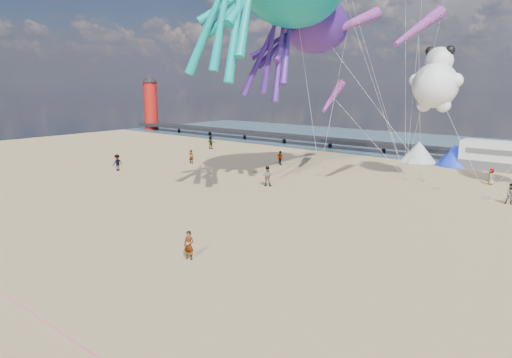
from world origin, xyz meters
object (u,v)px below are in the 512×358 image
Objects in this scene: kite_octopus_purple at (315,25)px; standing_person at (189,245)px; beachgoer_4 at (211,143)px; sandbag_c at (486,198)px; tent_blue at (455,155)px; windsock_mid at (419,28)px; beachgoer_6 at (491,177)px; lighthouse at (151,106)px; beachgoer_5 at (191,157)px; beachgoer_2 at (117,163)px; beachgoer_7 at (267,176)px; beachgoer_1 at (511,194)px; kite_panda at (435,85)px; beachgoer_3 at (280,158)px; sandbag_d at (421,180)px; tent_white at (419,151)px; sandbag_b at (437,189)px; windsock_left at (349,25)px; sandbag_e at (405,179)px; motorhome_0 at (495,156)px; windsock_right at (333,97)px; sandbag_a at (320,175)px.

standing_person is at bearing -60.02° from kite_octopus_purple.
beachgoer_4 is 36.89m from sandbag_c.
tent_blue is 0.34× the size of kite_octopus_purple.
kite_octopus_purple is 10.40m from windsock_mid.
kite_octopus_purple is (-14.33, -7.31, 13.41)m from beachgoer_6.
lighthouse is 5.66× the size of beachgoer_5.
beachgoer_7 reaches higher than beachgoer_2.
beachgoer_1 reaches higher than beachgoer_5.
lighthouse is at bearing 167.07° from kite_panda.
beachgoer_3 is at bearing 169.57° from beachgoer_4.
lighthouse reaches higher than sandbag_d.
standing_person is 0.99× the size of beachgoer_3.
tent_white is at bearing 85.71° from kite_octopus_purple.
sandbag_d is (-5.33, -2.69, -0.63)m from beachgoer_6.
standing_person is 3.06× the size of sandbag_c.
windsock_left reaches higher than sandbag_b.
kite_panda is (9.64, 4.56, -5.40)m from kite_octopus_purple.
beachgoer_4 is at bearing 174.00° from sandbag_e.
motorhome_0 reaches higher than sandbag_d.
beachgoer_2 is (-34.43, -10.86, 0.05)m from beachgoer_1.
beachgoer_5 is 3.18× the size of sandbag_e.
sandbag_d is 0.07× the size of windsock_left.
beachgoer_6 is 2.96× the size of sandbag_b.
sandbag_e is (-1.36, -0.28, 0.00)m from sandbag_d.
kite_panda is at bearing 0.78° from windsock_right.
kite_panda is (-5.70, 3.19, 8.63)m from sandbag_c.
standing_person is 28.68m from beachgoer_5.
beachgoer_2 is 22.96m from windsock_right.
lighthouse is 60.74m from kite_panda.
sandbag_e is (-1.21, -10.86, -1.09)m from tent_blue.
windsock_mid is at bearing 162.97° from beachgoer_5.
beachgoer_4 reaches higher than standing_person.
kite_panda reaches higher than tent_blue.
windsock_left is at bearing 170.44° from beachgoer_4.
lighthouse is 52.95m from sandbag_a.
lighthouse is at bearing 164.54° from sandbag_c.
sandbag_b is (2.39, -13.04, -1.09)m from tent_blue.
beachgoer_1 is 9.02m from sandbag_d.
beachgoer_7 is (20.16, -13.24, 0.00)m from beachgoer_4.
windsock_mid reaches higher than tent_blue.
lighthouse is 67.06m from sandbag_c.
sandbag_a is at bearing -129.23° from beachgoer_7.
sandbag_a and sandbag_d have the same top height.
kite_panda is (0.79, -10.65, 7.54)m from tent_blue.
beachgoer_6 is 16.14m from windsock_right.
sandbag_d and sandbag_e have the same top height.
tent_blue is 2.34× the size of beachgoer_2.
standing_person is at bearing -99.63° from motorhome_0.
beachgoer_1 is 31.73m from beachgoer_5.
sandbag_a is at bearing 163.73° from beachgoer_1.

